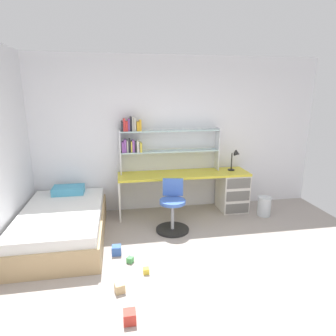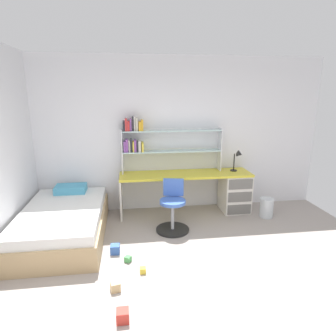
{
  "view_description": "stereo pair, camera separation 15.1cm",
  "coord_description": "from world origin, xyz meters",
  "px_view_note": "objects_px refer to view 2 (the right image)",
  "views": [
    {
      "loc": [
        -0.85,
        -2.43,
        2.09
      ],
      "look_at": [
        -0.15,
        1.61,
        1.02
      ],
      "focal_mm": 30.86,
      "sensor_mm": 36.0,
      "label": 1
    },
    {
      "loc": [
        -0.7,
        -2.46,
        2.09
      ],
      "look_at": [
        -0.15,
        1.61,
        1.02
      ],
      "focal_mm": 30.86,
      "sensor_mm": 36.0,
      "label": 2
    }
  ],
  "objects_px": {
    "toy_block_blue_0": "(115,249)",
    "toy_block_natural_2": "(115,286)",
    "bookshelf_hutch": "(155,140)",
    "desk_lamp": "(238,157)",
    "swivel_chair": "(173,211)",
    "toy_block_yellow_3": "(143,270)",
    "toy_block_green_4": "(128,259)",
    "bed_platform": "(64,223)",
    "toy_block_red_1": "(123,316)",
    "waste_bin": "(267,208)",
    "desk": "(219,189)"
  },
  "relations": [
    {
      "from": "bed_platform",
      "to": "toy_block_green_4",
      "type": "bearing_deg",
      "value": -39.9
    },
    {
      "from": "toy_block_blue_0",
      "to": "toy_block_green_4",
      "type": "xyz_separation_m",
      "value": [
        0.17,
        -0.23,
        -0.02
      ]
    },
    {
      "from": "bed_platform",
      "to": "toy_block_yellow_3",
      "type": "relative_size",
      "value": 27.31
    },
    {
      "from": "desk_lamp",
      "to": "toy_block_green_4",
      "type": "relative_size",
      "value": 5.33
    },
    {
      "from": "waste_bin",
      "to": "swivel_chair",
      "type": "bearing_deg",
      "value": -171.11
    },
    {
      "from": "desk",
      "to": "bed_platform",
      "type": "xyz_separation_m",
      "value": [
        -2.59,
        -0.67,
        -0.19
      ]
    },
    {
      "from": "waste_bin",
      "to": "toy_block_red_1",
      "type": "distance_m",
      "value": 3.2
    },
    {
      "from": "swivel_chair",
      "to": "toy_block_red_1",
      "type": "relative_size",
      "value": 6.76
    },
    {
      "from": "swivel_chair",
      "to": "toy_block_blue_0",
      "type": "xyz_separation_m",
      "value": [
        -0.87,
        -0.58,
        -0.26
      ]
    },
    {
      "from": "swivel_chair",
      "to": "toy_block_natural_2",
      "type": "distance_m",
      "value": 1.62
    },
    {
      "from": "toy_block_natural_2",
      "to": "bed_platform",
      "type": "bearing_deg",
      "value": 121.06
    },
    {
      "from": "swivel_chair",
      "to": "toy_block_natural_2",
      "type": "xyz_separation_m",
      "value": [
        -0.84,
        -1.36,
        -0.26
      ]
    },
    {
      "from": "toy_block_red_1",
      "to": "toy_block_blue_0",
      "type": "bearing_deg",
      "value": 95.66
    },
    {
      "from": "toy_block_blue_0",
      "to": "toy_block_green_4",
      "type": "bearing_deg",
      "value": -52.97
    },
    {
      "from": "bed_platform",
      "to": "bookshelf_hutch",
      "type": "bearing_deg",
      "value": 29.73
    },
    {
      "from": "bookshelf_hutch",
      "to": "toy_block_blue_0",
      "type": "relative_size",
      "value": 14.57
    },
    {
      "from": "toy_block_blue_0",
      "to": "waste_bin",
      "type": "bearing_deg",
      "value": 18.35
    },
    {
      "from": "bookshelf_hutch",
      "to": "swivel_chair",
      "type": "distance_m",
      "value": 1.29
    },
    {
      "from": "waste_bin",
      "to": "toy_block_yellow_3",
      "type": "bearing_deg",
      "value": -148.74
    },
    {
      "from": "bookshelf_hutch",
      "to": "bed_platform",
      "type": "xyz_separation_m",
      "value": [
        -1.45,
        -0.83,
        -1.07
      ]
    },
    {
      "from": "toy_block_green_4",
      "to": "desk_lamp",
      "type": "bearing_deg",
      "value": 36.47
    },
    {
      "from": "waste_bin",
      "to": "toy_block_green_4",
      "type": "relative_size",
      "value": 4.7
    },
    {
      "from": "swivel_chair",
      "to": "toy_block_green_4",
      "type": "relative_size",
      "value": 11.07
    },
    {
      "from": "swivel_chair",
      "to": "toy_block_red_1",
      "type": "xyz_separation_m",
      "value": [
        -0.75,
        -1.81,
        -0.26
      ]
    },
    {
      "from": "bed_platform",
      "to": "toy_block_green_4",
      "type": "xyz_separation_m",
      "value": [
        0.94,
        -0.78,
        -0.2
      ]
    },
    {
      "from": "swivel_chair",
      "to": "toy_block_blue_0",
      "type": "relative_size",
      "value": 6.61
    },
    {
      "from": "toy_block_natural_2",
      "to": "toy_block_green_4",
      "type": "bearing_deg",
      "value": 76.04
    },
    {
      "from": "toy_block_red_1",
      "to": "waste_bin",
      "type": "bearing_deg",
      "value": 40.39
    },
    {
      "from": "desk_lamp",
      "to": "toy_block_blue_0",
      "type": "bearing_deg",
      "value": -150.07
    },
    {
      "from": "bookshelf_hutch",
      "to": "toy_block_blue_0",
      "type": "height_order",
      "value": "bookshelf_hutch"
    },
    {
      "from": "swivel_chair",
      "to": "toy_block_yellow_3",
      "type": "height_order",
      "value": "swivel_chair"
    },
    {
      "from": "toy_block_red_1",
      "to": "desk_lamp",
      "type": "bearing_deg",
      "value": 50.56
    },
    {
      "from": "bookshelf_hutch",
      "to": "desk_lamp",
      "type": "relative_size",
      "value": 4.58
    },
    {
      "from": "toy_block_blue_0",
      "to": "toy_block_natural_2",
      "type": "bearing_deg",
      "value": -87.48
    },
    {
      "from": "bed_platform",
      "to": "toy_block_natural_2",
      "type": "height_order",
      "value": "bed_platform"
    },
    {
      "from": "bookshelf_hutch",
      "to": "waste_bin",
      "type": "relative_size",
      "value": 5.2
    },
    {
      "from": "desk_lamp",
      "to": "waste_bin",
      "type": "height_order",
      "value": "desk_lamp"
    },
    {
      "from": "desk_lamp",
      "to": "toy_block_red_1",
      "type": "distance_m",
      "value": 3.31
    },
    {
      "from": "waste_bin",
      "to": "desk",
      "type": "bearing_deg",
      "value": 152.91
    },
    {
      "from": "bookshelf_hutch",
      "to": "swivel_chair",
      "type": "bearing_deg",
      "value": -76.85
    },
    {
      "from": "bed_platform",
      "to": "toy_block_blue_0",
      "type": "distance_m",
      "value": 0.96
    },
    {
      "from": "toy_block_yellow_3",
      "to": "toy_block_green_4",
      "type": "bearing_deg",
      "value": 123.58
    },
    {
      "from": "desk_lamp",
      "to": "toy_block_green_4",
      "type": "xyz_separation_m",
      "value": [
        -1.97,
        -1.46,
        -0.95
      ]
    },
    {
      "from": "desk_lamp",
      "to": "bed_platform",
      "type": "distance_m",
      "value": 3.08
    },
    {
      "from": "waste_bin",
      "to": "toy_block_blue_0",
      "type": "xyz_separation_m",
      "value": [
        -2.56,
        -0.85,
        -0.11
      ]
    },
    {
      "from": "desk",
      "to": "bed_platform",
      "type": "distance_m",
      "value": 2.68
    },
    {
      "from": "bookshelf_hutch",
      "to": "desk_lamp",
      "type": "xyz_separation_m",
      "value": [
        1.46,
        -0.15,
        -0.32
      ]
    },
    {
      "from": "desk",
      "to": "bookshelf_hutch",
      "type": "xyz_separation_m",
      "value": [
        -1.14,
        0.16,
        0.88
      ]
    },
    {
      "from": "desk_lamp",
      "to": "toy_block_green_4",
      "type": "bearing_deg",
      "value": -143.53
    },
    {
      "from": "desk",
      "to": "toy_block_yellow_3",
      "type": "height_order",
      "value": "desk"
    }
  ]
}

